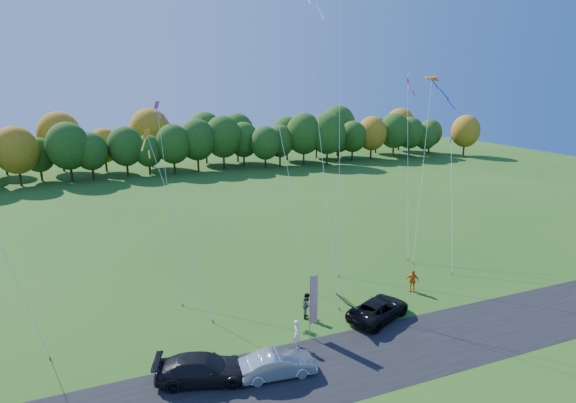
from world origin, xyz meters
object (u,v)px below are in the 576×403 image
object	(u,v)px
black_suv	(379,309)
person_east	(412,281)
feather_flag	(313,299)
silver_sedan	(278,364)

from	to	relation	value
black_suv	person_east	size ratio (longest dim) A/B	2.85
person_east	feather_flag	distance (m)	10.28
black_suv	person_east	world-z (taller)	person_east
black_suv	person_east	xyz separation A→B (m)	(4.58, 2.55, 0.18)
black_suv	silver_sedan	xyz separation A→B (m)	(-8.45, -3.26, -0.00)
person_east	feather_flag	xyz separation A→B (m)	(-9.68, -3.01, 1.73)
feather_flag	black_suv	bearing A→B (deg)	5.12
person_east	feather_flag	size ratio (longest dim) A/B	0.41
feather_flag	silver_sedan	bearing A→B (deg)	-140.03
silver_sedan	person_east	world-z (taller)	person_east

